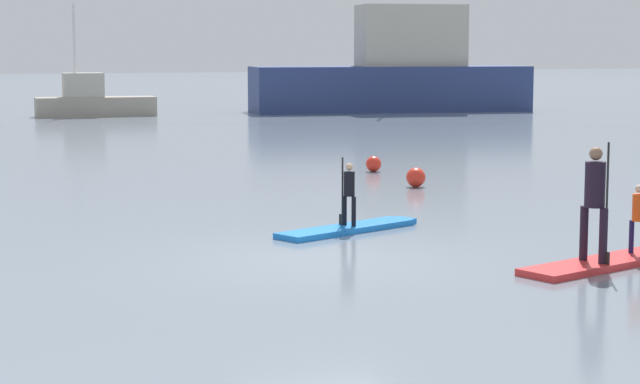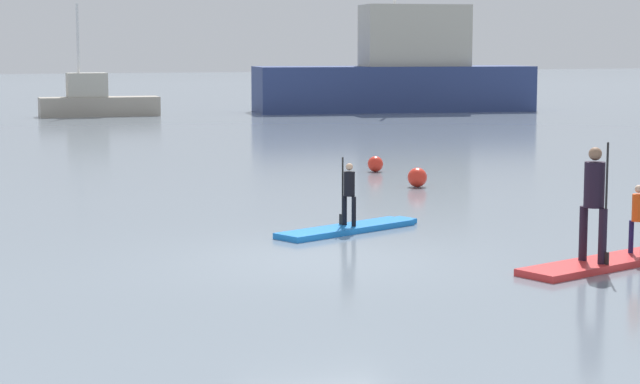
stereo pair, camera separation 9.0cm
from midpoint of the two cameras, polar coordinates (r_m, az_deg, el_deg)
name	(u,v)px [view 1 (the left image)]	position (r m, az deg, el deg)	size (l,w,h in m)	color
ground_plane	(326,258)	(17.41, 0.13, -3.30)	(240.00, 240.00, 0.00)	slate
paddleboard_near	(349,228)	(19.90, 1.33, -1.82)	(2.98, 1.58, 0.10)	blue
paddler_child_solo	(349,191)	(19.81, 1.30, 0.07)	(0.25, 0.37, 1.18)	black
paddleboard_far	(606,263)	(17.27, 13.84, -3.43)	(3.19, 1.50, 0.10)	red
paddler_adult	(595,196)	(16.88, 13.34, -0.21)	(0.36, 0.51, 1.74)	black
paddler_child_front	(639,215)	(17.75, 15.40, -1.12)	(0.23, 0.37, 1.17)	#19194C
fishing_boat_white_large	(396,75)	(56.65, 3.72, 5.83)	(13.96, 5.81, 9.97)	navy
motor_boat_small_navy	(93,101)	(53.53, -11.27, 4.46)	(5.47, 1.79, 5.09)	#9E9384
mooring_buoy_near	(416,177)	(26.22, 4.68, 0.73)	(0.44, 0.44, 0.44)	red
mooring_buoy_mid	(374,164)	(29.34, 2.59, 1.40)	(0.40, 0.40, 0.40)	red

